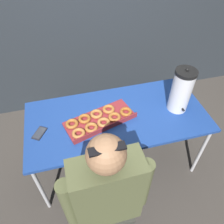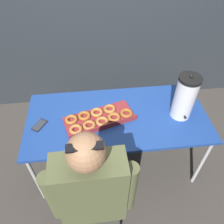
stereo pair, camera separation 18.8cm
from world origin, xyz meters
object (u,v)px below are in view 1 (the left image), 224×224
(cell_phone, at_px, (40,133))
(person_seated, at_px, (108,202))
(coffee_urn, at_px, (181,91))
(donut_box, at_px, (99,120))

(cell_phone, xyz_separation_m, person_seated, (0.42, -0.65, -0.10))
(cell_phone, height_order, person_seated, person_seated)
(coffee_urn, height_order, person_seated, person_seated)
(donut_box, height_order, cell_phone, donut_box)
(coffee_urn, distance_m, person_seated, 1.08)
(donut_box, distance_m, person_seated, 0.67)
(cell_phone, distance_m, person_seated, 0.78)
(cell_phone, bearing_deg, person_seated, -25.14)
(coffee_urn, bearing_deg, cell_phone, 179.95)
(coffee_urn, bearing_deg, person_seated, -141.34)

